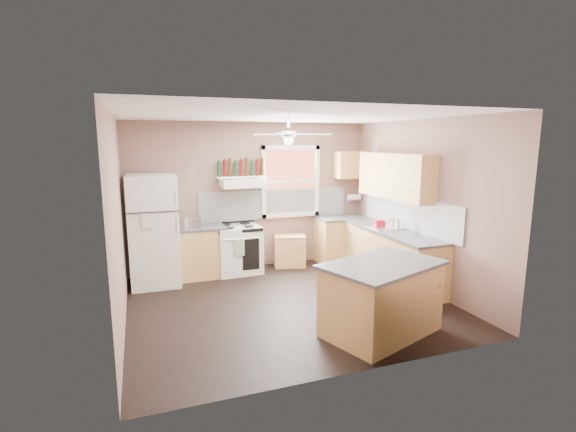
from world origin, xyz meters
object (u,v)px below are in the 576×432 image
object	(u,v)px
toaster	(194,223)
refrigerator	(154,231)
cart	(290,251)
island	(381,300)
stove	(238,249)

from	to	relation	value
toaster	refrigerator	bearing A→B (deg)	-162.29
cart	island	distance (m)	3.04
refrigerator	cart	size ratio (longest dim) A/B	3.17
refrigerator	cart	distance (m)	2.53
cart	toaster	bearing A→B (deg)	-160.38
refrigerator	stove	world-z (taller)	refrigerator
toaster	island	world-z (taller)	toaster
toaster	stove	world-z (taller)	toaster
toaster	cart	xyz separation A→B (m)	(1.80, 0.17, -0.70)
refrigerator	island	distance (m)	3.83
cart	refrigerator	bearing A→B (deg)	-160.91
island	refrigerator	bearing A→B (deg)	112.02
refrigerator	island	world-z (taller)	refrigerator
refrigerator	stove	distance (m)	1.51
refrigerator	cart	world-z (taller)	refrigerator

